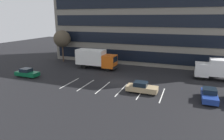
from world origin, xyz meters
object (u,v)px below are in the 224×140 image
(sedan_navy, at_px, (209,95))
(bare_tree, at_px, (62,39))
(box_truck_orange, at_px, (96,58))
(sedan_tan, at_px, (142,88))
(sedan_forest, at_px, (27,73))
(box_truck_white, at_px, (220,69))

(sedan_navy, xyz_separation_m, bare_tree, (-29.53, 12.70, 4.49))
(box_truck_orange, distance_m, sedan_tan, 14.98)
(sedan_navy, distance_m, sedan_forest, 28.17)
(sedan_navy, height_order, bare_tree, bare_tree)
(box_truck_orange, bearing_deg, bare_tree, 161.02)
(box_truck_white, bearing_deg, sedan_navy, -102.85)
(sedan_navy, bearing_deg, box_truck_orange, 154.66)
(box_truck_orange, xyz_separation_m, box_truck_white, (21.84, 0.26, -0.19))
(box_truck_white, distance_m, sedan_navy, 9.89)
(box_truck_white, xyz_separation_m, bare_tree, (-31.71, 3.14, 3.27))
(box_truck_orange, distance_m, sedan_forest, 12.70)
(sedan_navy, xyz_separation_m, sedan_forest, (-28.17, -0.01, -0.02))
(box_truck_white, xyz_separation_m, sedan_tan, (-10.45, -9.88, -1.22))
(box_truck_white, distance_m, sedan_tan, 14.43)
(sedan_forest, bearing_deg, box_truck_white, 17.51)
(box_truck_orange, bearing_deg, box_truck_white, 0.68)
(sedan_forest, distance_m, bare_tree, 13.56)
(sedan_forest, bearing_deg, box_truck_orange, 47.59)
(box_truck_white, xyz_separation_m, sedan_navy, (-2.18, -9.57, -1.22))
(box_truck_orange, distance_m, sedan_navy, 21.80)
(box_truck_orange, distance_m, bare_tree, 10.88)
(sedan_tan, xyz_separation_m, sedan_navy, (8.26, 0.31, 0.00))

